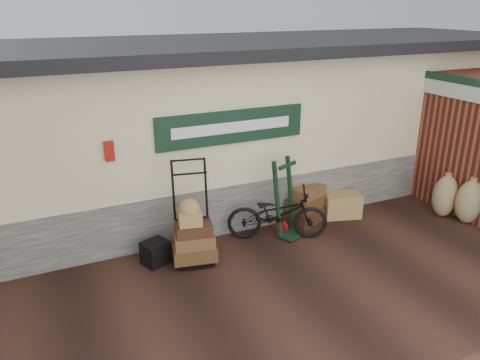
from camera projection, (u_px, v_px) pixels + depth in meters
name	position (u px, v px, depth m)	size (l,w,h in m)	color
ground	(274.00, 254.00, 7.66)	(80.00, 80.00, 0.00)	black
station_building	(210.00, 122.00, 9.40)	(14.40, 4.10, 3.20)	#4C4C47
brick_outbuilding	(439.00, 129.00, 10.07)	(1.71, 4.51, 2.62)	maroon
porter_trolley	(192.00, 211.00, 7.29)	(0.82, 0.62, 1.64)	black
green_barrow	(286.00, 199.00, 8.07)	(0.50, 0.42, 1.39)	black
suitcase_stack	(306.00, 204.00, 8.72)	(0.78, 0.49, 0.69)	#3A2212
wicker_hamper	(341.00, 205.00, 8.97)	(0.69, 0.45, 0.45)	olive
black_trunk	(156.00, 253.00, 7.33)	(0.38, 0.33, 0.38)	black
bicycle	(278.00, 211.00, 8.03)	(1.73, 0.60, 1.01)	black
burlap_sack_left	(445.00, 196.00, 8.90)	(0.52, 0.43, 0.82)	olive
burlap_sack_right	(470.00, 202.00, 8.62)	(0.52, 0.44, 0.84)	olive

